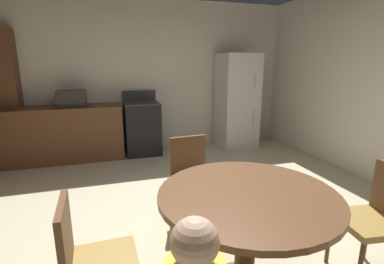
# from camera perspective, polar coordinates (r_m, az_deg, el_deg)

# --- Properties ---
(ground_plane) EXTENTS (14.00, 14.00, 0.00)m
(ground_plane) POSITION_cam_1_polar(r_m,az_deg,el_deg) (2.89, 1.11, -19.56)
(ground_plane) COLOR beige
(wall_back) EXTENTS (5.61, 0.12, 2.70)m
(wall_back) POSITION_cam_1_polar(r_m,az_deg,el_deg) (5.39, -9.11, 11.11)
(wall_back) COLOR silver
(wall_back) RESTS_ON ground
(kitchen_counter) EXTENTS (1.98, 0.60, 0.90)m
(kitchen_counter) POSITION_cam_1_polar(r_m,az_deg,el_deg) (5.12, -25.06, -0.37)
(kitchen_counter) COLOR brown
(kitchen_counter) RESTS_ON ground
(pantry_column) EXTENTS (0.44, 0.36, 2.10)m
(pantry_column) POSITION_cam_1_polar(r_m,az_deg,el_deg) (5.36, -33.66, 5.75)
(pantry_column) COLOR brown
(pantry_column) RESTS_ON ground
(oven_range) EXTENTS (0.60, 0.60, 1.10)m
(oven_range) POSITION_cam_1_polar(r_m,az_deg,el_deg) (5.09, -10.03, 0.88)
(oven_range) COLOR black
(oven_range) RESTS_ON ground
(refrigerator) EXTENTS (0.68, 0.68, 1.76)m
(refrigerator) POSITION_cam_1_polar(r_m,az_deg,el_deg) (5.48, 9.04, 6.22)
(refrigerator) COLOR silver
(refrigerator) RESTS_ON ground
(microwave) EXTENTS (0.44, 0.32, 0.26)m
(microwave) POSITION_cam_1_polar(r_m,az_deg,el_deg) (4.99, -23.21, 6.28)
(microwave) COLOR #2D2B28
(microwave) RESTS_ON kitchen_counter
(dining_table) EXTENTS (1.19, 1.19, 0.76)m
(dining_table) POSITION_cam_1_polar(r_m,az_deg,el_deg) (2.00, 11.05, -15.97)
(dining_table) COLOR brown
(dining_table) RESTS_ON ground
(chair_west) EXTENTS (0.41, 0.41, 0.87)m
(chair_west) POSITION_cam_1_polar(r_m,az_deg,el_deg) (1.85, -19.97, -23.11)
(chair_west) COLOR brown
(chair_west) RESTS_ON ground
(chair_east) EXTENTS (0.45, 0.45, 0.87)m
(chair_east) POSITION_cam_1_polar(r_m,az_deg,el_deg) (2.55, 33.39, -13.90)
(chair_east) COLOR brown
(chair_east) RESTS_ON ground
(chair_north) EXTENTS (0.43, 0.43, 0.87)m
(chair_north) POSITION_cam_1_polar(r_m,az_deg,el_deg) (2.85, -0.03, -8.59)
(chair_north) COLOR brown
(chair_north) RESTS_ON ground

